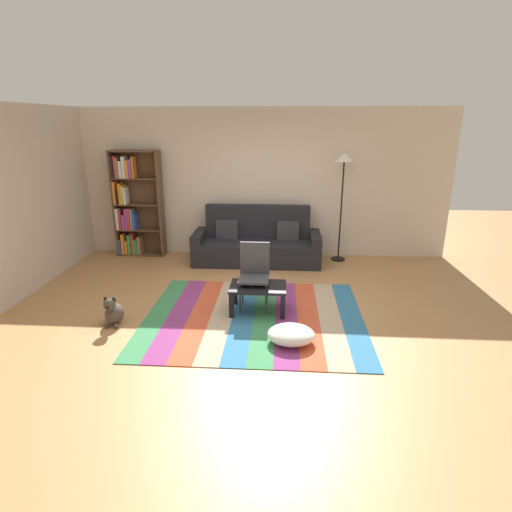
{
  "coord_description": "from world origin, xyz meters",
  "views": [
    {
      "loc": [
        0.38,
        -5.17,
        2.45
      ],
      "look_at": [
        0.01,
        0.34,
        0.65
      ],
      "focal_mm": 29.09,
      "sensor_mm": 36.0,
      "label": 1
    }
  ],
  "objects": [
    {
      "name": "folding_chair",
      "position": [
        0.0,
        0.09,
        0.53
      ],
      "size": [
        0.4,
        0.4,
        0.9
      ],
      "rotation": [
        0.0,
        0.0,
        -0.66
      ],
      "color": "#38383D",
      "rests_on": "ground_plane"
    },
    {
      "name": "standing_lamp",
      "position": [
        1.41,
        2.22,
        1.61
      ],
      "size": [
        0.32,
        0.32,
        1.93
      ],
      "color": "black",
      "rests_on": "ground_plane"
    },
    {
      "name": "tv_remote",
      "position": [
        0.0,
        -0.12,
        0.39
      ],
      "size": [
        0.09,
        0.16,
        0.02
      ],
      "primitive_type": "cube",
      "rotation": [
        0.0,
        0.0,
        -0.36
      ],
      "color": "black",
      "rests_on": "coffee_table"
    },
    {
      "name": "bookshelf",
      "position": [
        -2.44,
        2.31,
        0.95
      ],
      "size": [
        0.9,
        0.28,
        1.96
      ],
      "color": "brown",
      "rests_on": "ground_plane"
    },
    {
      "name": "rug",
      "position": [
        0.02,
        -0.26,
        0.01
      ],
      "size": [
        2.83,
        2.42,
        0.01
      ],
      "color": "#387F4C",
      "rests_on": "ground_plane"
    },
    {
      "name": "dog",
      "position": [
        -1.73,
        -0.56,
        0.16
      ],
      "size": [
        0.22,
        0.35,
        0.4
      ],
      "color": "#473D33",
      "rests_on": "ground_plane"
    },
    {
      "name": "ground_plane",
      "position": [
        0.0,
        0.0,
        0.0
      ],
      "size": [
        14.0,
        14.0,
        0.0
      ],
      "primitive_type": "plane",
      "color": "#B27F4C"
    },
    {
      "name": "left_wall",
      "position": [
        -3.4,
        0.75,
        1.35
      ],
      "size": [
        0.1,
        5.5,
        2.7
      ],
      "primitive_type": "cube",
      "color": "beige",
      "rests_on": "ground_plane"
    },
    {
      "name": "back_wall",
      "position": [
        0.0,
        2.55,
        1.35
      ],
      "size": [
        6.8,
        0.1,
        2.7
      ],
      "primitive_type": "cube",
      "color": "beige",
      "rests_on": "ground_plane"
    },
    {
      "name": "couch",
      "position": [
        -0.09,
        2.02,
        0.34
      ],
      "size": [
        2.26,
        0.8,
        1.0
      ],
      "color": "black",
      "rests_on": "ground_plane"
    },
    {
      "name": "coffee_table",
      "position": [
        0.06,
        -0.08,
        0.31
      ],
      "size": [
        0.74,
        0.5,
        0.37
      ],
      "color": "black",
      "rests_on": "rug"
    },
    {
      "name": "pouf",
      "position": [
        0.5,
        -0.89,
        0.11
      ],
      "size": [
        0.55,
        0.46,
        0.2
      ],
      "primitive_type": "ellipsoid",
      "color": "white",
      "rests_on": "rug"
    }
  ]
}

